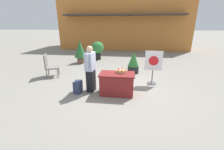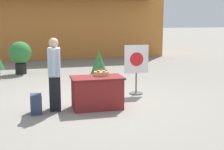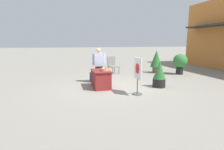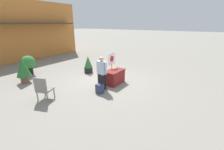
{
  "view_description": "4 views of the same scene",
  "coord_description": "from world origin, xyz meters",
  "px_view_note": "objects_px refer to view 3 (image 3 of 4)",
  "views": [
    {
      "loc": [
        0.49,
        -5.3,
        2.29
      ],
      "look_at": [
        -0.13,
        -0.52,
        0.66
      ],
      "focal_mm": 24.0,
      "sensor_mm": 36.0,
      "label": 1
    },
    {
      "loc": [
        -1.37,
        -7.37,
        2.03
      ],
      "look_at": [
        0.59,
        0.18,
        0.62
      ],
      "focal_mm": 50.0,
      "sensor_mm": 36.0,
      "label": 2
    },
    {
      "loc": [
        7.07,
        -2.0,
        1.88
      ],
      "look_at": [
        0.47,
        -0.19,
        0.59
      ],
      "focal_mm": 28.0,
      "sensor_mm": 36.0,
      "label": 3
    },
    {
      "loc": [
        -6.22,
        -4.7,
        3.09
      ],
      "look_at": [
        -0.24,
        -0.6,
        0.56
      ],
      "focal_mm": 24.0,
      "sensor_mm": 36.0,
      "label": 4
    }
  ],
  "objects_px": {
    "potted_plant_near_left": "(180,62)",
    "apple_basket": "(104,69)",
    "backpack": "(93,77)",
    "patio_chair": "(113,64)",
    "potted_plant_far_left": "(156,60)",
    "poster_board": "(138,74)",
    "person_visitor": "(99,65)",
    "potted_plant_far_right": "(159,75)",
    "display_table": "(101,79)"
  },
  "relations": [
    {
      "from": "apple_basket",
      "to": "poster_board",
      "type": "distance_m",
      "value": 1.52
    },
    {
      "from": "potted_plant_near_left",
      "to": "apple_basket",
      "type": "bearing_deg",
      "value": -68.8
    },
    {
      "from": "poster_board",
      "to": "potted_plant_far_right",
      "type": "bearing_deg",
      "value": -147.59
    },
    {
      "from": "backpack",
      "to": "potted_plant_far_right",
      "type": "distance_m",
      "value": 3.17
    },
    {
      "from": "poster_board",
      "to": "patio_chair",
      "type": "height_order",
      "value": "poster_board"
    },
    {
      "from": "apple_basket",
      "to": "potted_plant_far_right",
      "type": "bearing_deg",
      "value": 79.3
    },
    {
      "from": "display_table",
      "to": "apple_basket",
      "type": "bearing_deg",
      "value": 44.74
    },
    {
      "from": "apple_basket",
      "to": "patio_chair",
      "type": "distance_m",
      "value": 3.6
    },
    {
      "from": "poster_board",
      "to": "potted_plant_far_right",
      "type": "height_order",
      "value": "poster_board"
    },
    {
      "from": "patio_chair",
      "to": "potted_plant_near_left",
      "type": "height_order",
      "value": "potted_plant_near_left"
    },
    {
      "from": "person_visitor",
      "to": "poster_board",
      "type": "relative_size",
      "value": 1.21
    },
    {
      "from": "display_table",
      "to": "person_visitor",
      "type": "height_order",
      "value": "person_visitor"
    },
    {
      "from": "poster_board",
      "to": "potted_plant_near_left",
      "type": "bearing_deg",
      "value": -139.61
    },
    {
      "from": "backpack",
      "to": "potted_plant_far_right",
      "type": "xyz_separation_m",
      "value": [
        1.93,
        2.5,
        0.33
      ]
    },
    {
      "from": "display_table",
      "to": "potted_plant_near_left",
      "type": "height_order",
      "value": "potted_plant_near_left"
    },
    {
      "from": "person_visitor",
      "to": "display_table",
      "type": "bearing_deg",
      "value": 0.0
    },
    {
      "from": "patio_chair",
      "to": "potted_plant_far_right",
      "type": "height_order",
      "value": "potted_plant_far_right"
    },
    {
      "from": "apple_basket",
      "to": "potted_plant_far_left",
      "type": "height_order",
      "value": "potted_plant_far_left"
    },
    {
      "from": "potted_plant_far_left",
      "to": "patio_chair",
      "type": "bearing_deg",
      "value": -101.66
    },
    {
      "from": "person_visitor",
      "to": "backpack",
      "type": "height_order",
      "value": "person_visitor"
    },
    {
      "from": "display_table",
      "to": "potted_plant_far_right",
      "type": "xyz_separation_m",
      "value": [
        0.56,
        2.41,
        0.17
      ]
    },
    {
      "from": "display_table",
      "to": "apple_basket",
      "type": "height_order",
      "value": "apple_basket"
    },
    {
      "from": "backpack",
      "to": "patio_chair",
      "type": "bearing_deg",
      "value": 141.1
    },
    {
      "from": "display_table",
      "to": "poster_board",
      "type": "bearing_deg",
      "value": 39.57
    },
    {
      "from": "person_visitor",
      "to": "poster_board",
      "type": "height_order",
      "value": "person_visitor"
    },
    {
      "from": "poster_board",
      "to": "patio_chair",
      "type": "distance_m",
      "value": 4.55
    },
    {
      "from": "backpack",
      "to": "poster_board",
      "type": "height_order",
      "value": "poster_board"
    },
    {
      "from": "apple_basket",
      "to": "potted_plant_far_left",
      "type": "distance_m",
      "value": 4.84
    },
    {
      "from": "patio_chair",
      "to": "potted_plant_far_left",
      "type": "relative_size",
      "value": 0.74
    },
    {
      "from": "potted_plant_far_right",
      "to": "apple_basket",
      "type": "bearing_deg",
      "value": -100.7
    },
    {
      "from": "person_visitor",
      "to": "apple_basket",
      "type": "bearing_deg",
      "value": 7.72
    },
    {
      "from": "person_visitor",
      "to": "patio_chair",
      "type": "xyz_separation_m",
      "value": [
        -2.28,
        1.3,
        -0.27
      ]
    },
    {
      "from": "patio_chair",
      "to": "potted_plant_near_left",
      "type": "relative_size",
      "value": 0.85
    },
    {
      "from": "backpack",
      "to": "patio_chair",
      "type": "distance_m",
      "value": 2.4
    },
    {
      "from": "apple_basket",
      "to": "potted_plant_far_left",
      "type": "xyz_separation_m",
      "value": [
        -2.8,
        3.94,
        0.01
      ]
    },
    {
      "from": "potted_plant_far_right",
      "to": "person_visitor",
      "type": "bearing_deg",
      "value": -123.16
    },
    {
      "from": "apple_basket",
      "to": "display_table",
      "type": "bearing_deg",
      "value": -135.26
    },
    {
      "from": "potted_plant_near_left",
      "to": "poster_board",
      "type": "bearing_deg",
      "value": -52.46
    },
    {
      "from": "poster_board",
      "to": "patio_chair",
      "type": "relative_size",
      "value": 1.29
    },
    {
      "from": "poster_board",
      "to": "display_table",
      "type": "bearing_deg",
      "value": -47.58
    },
    {
      "from": "person_visitor",
      "to": "patio_chair",
      "type": "height_order",
      "value": "person_visitor"
    },
    {
      "from": "potted_plant_near_left",
      "to": "potted_plant_far_right",
      "type": "bearing_deg",
      "value": -49.13
    },
    {
      "from": "backpack",
      "to": "poster_board",
      "type": "relative_size",
      "value": 0.31
    },
    {
      "from": "backpack",
      "to": "potted_plant_far_right",
      "type": "bearing_deg",
      "value": 52.29
    },
    {
      "from": "person_visitor",
      "to": "potted_plant_far_right",
      "type": "distance_m",
      "value": 2.76
    },
    {
      "from": "apple_basket",
      "to": "person_visitor",
      "type": "height_order",
      "value": "person_visitor"
    },
    {
      "from": "display_table",
      "to": "potted_plant_far_right",
      "type": "height_order",
      "value": "potted_plant_far_right"
    },
    {
      "from": "display_table",
      "to": "potted_plant_near_left",
      "type": "bearing_deg",
      "value": 109.43
    },
    {
      "from": "potted_plant_far_left",
      "to": "potted_plant_far_right",
      "type": "relative_size",
      "value": 1.28
    },
    {
      "from": "person_visitor",
      "to": "potted_plant_far_right",
      "type": "height_order",
      "value": "person_visitor"
    }
  ]
}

